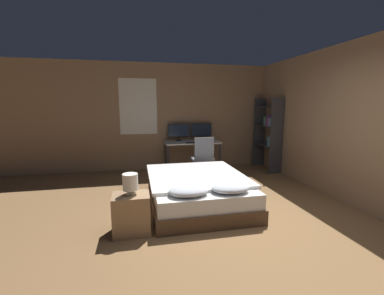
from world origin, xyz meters
TOP-DOWN VIEW (x-y plane):
  - ground_plane at (0.00, 0.00)m, footprint 20.00×20.00m
  - wall_back at (-0.02, 3.92)m, footprint 12.00×0.08m
  - wall_side_right at (2.14, 1.50)m, footprint 0.06×12.00m
  - bed at (-0.38, 1.30)m, footprint 1.59×2.04m
  - nightstand at (-1.45, 0.52)m, footprint 0.47×0.38m
  - bedside_lamp at (-1.45, 0.52)m, footprint 0.20×0.20m
  - desk at (0.01, 3.51)m, footprint 1.38×0.68m
  - monitor_left at (-0.29, 3.75)m, footprint 0.55×0.16m
  - monitor_right at (0.31, 3.75)m, footprint 0.55×0.16m
  - keyboard at (0.01, 3.28)m, footprint 0.40×0.13m
  - computer_mouse at (0.30, 3.28)m, footprint 0.07×0.05m
  - office_chair at (0.07, 2.72)m, footprint 0.52×0.52m
  - bookshelf at (1.93, 3.14)m, footprint 0.33×0.91m

SIDE VIEW (x-z plane):
  - ground_plane at x=0.00m, z-range 0.00..0.00m
  - bed at x=-0.38m, z-range -0.04..0.53m
  - nightstand at x=-1.45m, z-range 0.00..0.52m
  - office_chair at x=0.07m, z-range -0.09..0.88m
  - desk at x=0.01m, z-range 0.28..1.03m
  - bedside_lamp at x=-1.45m, z-range 0.55..0.82m
  - keyboard at x=0.01m, z-range 0.75..0.77m
  - computer_mouse at x=0.30m, z-range 0.75..0.78m
  - monitor_left at x=-0.29m, z-range 0.78..1.22m
  - monitor_right at x=0.31m, z-range 0.78..1.22m
  - bookshelf at x=1.93m, z-range 0.13..1.96m
  - wall_side_right at x=2.14m, z-range 0.00..2.70m
  - wall_back at x=-0.02m, z-range 0.00..2.70m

